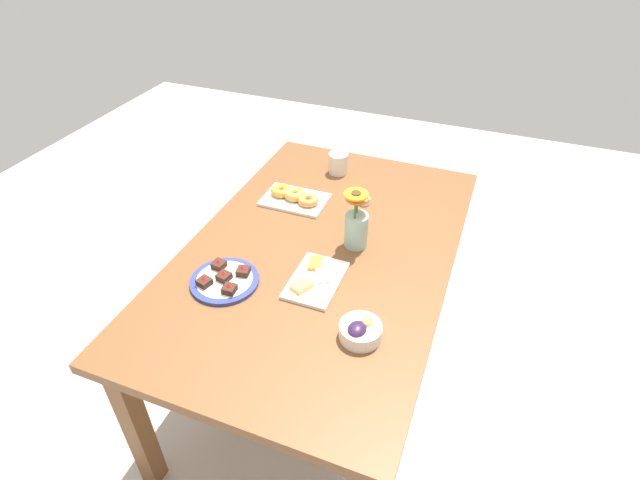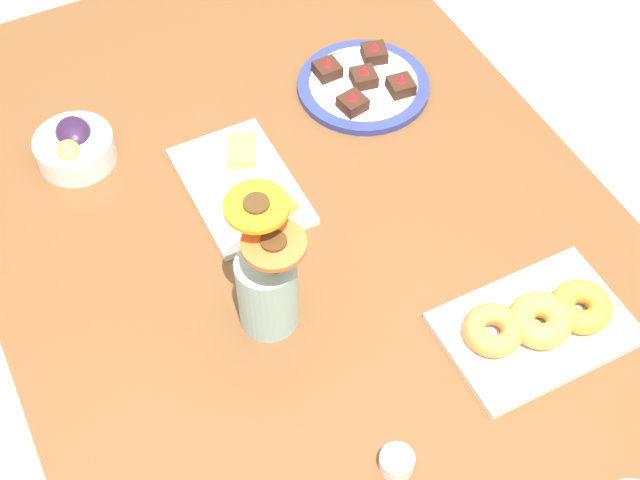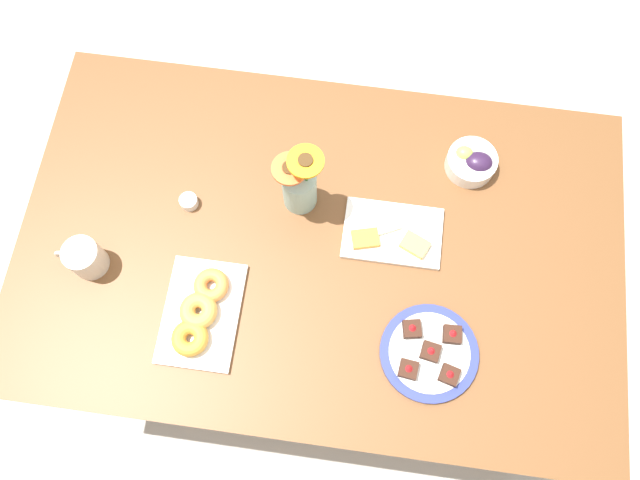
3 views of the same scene
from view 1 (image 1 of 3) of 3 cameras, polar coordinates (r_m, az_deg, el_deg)
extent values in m
plane|color=#B7B2A8|center=(2.47, 0.00, -14.52)|extent=(6.00, 6.00, 0.00)
cube|color=brown|center=(1.95, 0.00, -1.40)|extent=(1.60, 1.00, 0.04)
cube|color=brown|center=(2.67, 14.12, -0.56)|extent=(0.07, 0.07, 0.70)
cube|color=brown|center=(1.99, -20.26, -19.24)|extent=(0.07, 0.07, 0.70)
cube|color=brown|center=(2.84, -2.65, 3.20)|extent=(0.07, 0.07, 0.70)
cylinder|color=beige|center=(2.41, 2.10, 8.77)|extent=(0.09, 0.09, 0.10)
cylinder|color=brown|center=(2.39, 2.12, 9.69)|extent=(0.08, 0.08, 0.00)
torus|color=beige|center=(2.46, 2.56, 9.37)|extent=(0.05, 0.01, 0.05)
cylinder|color=white|center=(1.60, 4.64, -10.37)|extent=(0.14, 0.14, 0.05)
ellipsoid|color=#2D1938|center=(1.57, 4.25, -10.25)|extent=(0.07, 0.06, 0.04)
ellipsoid|color=#9EC14C|center=(1.59, 5.42, -9.34)|extent=(0.05, 0.04, 0.04)
cube|color=white|center=(1.79, -0.47, -4.62)|extent=(0.26, 0.17, 0.01)
cube|color=#EFB74C|center=(1.75, -2.12, -5.22)|extent=(0.08, 0.07, 0.02)
cube|color=white|center=(1.79, 0.36, -4.04)|extent=(0.08, 0.08, 0.01)
cube|color=orange|center=(1.84, -0.54, -2.68)|extent=(0.08, 0.07, 0.02)
cube|color=white|center=(2.21, -2.89, 4.60)|extent=(0.19, 0.28, 0.01)
torus|color=orange|center=(2.17, -1.36, 4.57)|extent=(0.09, 0.09, 0.03)
torus|color=gold|center=(2.20, -2.87, 5.23)|extent=(0.11, 0.11, 0.04)
torus|color=gold|center=(2.23, -4.45, 5.63)|extent=(0.13, 0.13, 0.04)
cylinder|color=white|center=(2.20, 5.13, 4.46)|extent=(0.05, 0.05, 0.03)
cylinder|color=#C68923|center=(2.19, 5.15, 4.68)|extent=(0.04, 0.04, 0.01)
cylinder|color=navy|center=(1.82, -10.84, -4.62)|extent=(0.25, 0.25, 0.01)
cylinder|color=white|center=(1.82, -10.85, -4.57)|extent=(0.20, 0.20, 0.01)
cube|color=#381E14|center=(1.80, -13.09, -4.69)|extent=(0.05, 0.05, 0.02)
cone|color=red|center=(1.79, -13.17, -4.24)|extent=(0.02, 0.02, 0.01)
cube|color=#381E14|center=(1.86, -11.48, -2.79)|extent=(0.05, 0.05, 0.02)
cone|color=red|center=(1.85, -11.55, -2.34)|extent=(0.02, 0.02, 0.01)
cube|color=#381E14|center=(1.75, -10.32, -5.54)|extent=(0.05, 0.05, 0.02)
cone|color=red|center=(1.74, -10.38, -5.08)|extent=(0.02, 0.02, 0.01)
cube|color=#381E14|center=(1.82, -8.77, -3.55)|extent=(0.05, 0.05, 0.02)
cone|color=red|center=(1.80, -8.83, -3.09)|extent=(0.02, 0.02, 0.01)
cube|color=#381E14|center=(1.80, -10.92, -4.12)|extent=(0.05, 0.05, 0.02)
cone|color=red|center=(1.79, -10.99, -3.67)|extent=(0.02, 0.02, 0.01)
cylinder|color=#99C1B7|center=(1.92, 4.15, 1.11)|extent=(0.09, 0.09, 0.14)
cylinder|color=#3D702D|center=(1.84, 4.06, 3.79)|extent=(0.01, 0.01, 0.10)
cylinder|color=orange|center=(1.81, 4.14, 5.22)|extent=(0.09, 0.09, 0.01)
cylinder|color=#472D14|center=(1.81, 4.15, 5.38)|extent=(0.04, 0.04, 0.01)
cylinder|color=#3D702D|center=(1.88, 4.25, 3.92)|extent=(0.01, 0.01, 0.06)
cylinder|color=orange|center=(1.86, 4.29, 4.79)|extent=(0.09, 0.09, 0.01)
cylinder|color=#472D14|center=(1.86, 4.30, 4.95)|extent=(0.04, 0.04, 0.01)
camera|label=2|loc=(2.18, 20.40, 34.19)|focal=50.00mm
camera|label=3|loc=(1.76, -25.01, 46.90)|focal=35.00mm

